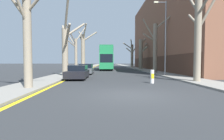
# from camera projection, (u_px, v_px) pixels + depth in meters

# --- Properties ---
(ground_plane) EXTENTS (300.00, 300.00, 0.00)m
(ground_plane) POSITION_uv_depth(u_px,v_px,m) (131.00, 95.00, 8.47)
(ground_plane) COLOR #2B2D30
(sidewalk_left) EXTENTS (2.53, 120.00, 0.12)m
(sidewalk_left) POSITION_uv_depth(u_px,v_px,m) (91.00, 66.00, 58.17)
(sidewalk_left) COLOR gray
(sidewalk_left) RESTS_ON ground
(sidewalk_right) EXTENTS (2.53, 120.00, 0.12)m
(sidewalk_right) POSITION_uv_depth(u_px,v_px,m) (128.00, 66.00, 58.60)
(sidewalk_right) COLOR gray
(sidewalk_right) RESTS_ON ground
(building_facade_right) EXTENTS (10.08, 37.19, 15.13)m
(building_facade_right) POSITION_uv_depth(u_px,v_px,m) (176.00, 31.00, 33.88)
(building_facade_right) COLOR brown
(building_facade_right) RESTS_ON ground
(kerb_line_stripe) EXTENTS (0.24, 120.00, 0.01)m
(kerb_line_stripe) POSITION_uv_depth(u_px,v_px,m) (95.00, 67.00, 58.22)
(kerb_line_stripe) COLOR yellow
(kerb_line_stripe) RESTS_ON ground
(street_tree_left_0) EXTENTS (4.21, 3.77, 7.05)m
(street_tree_left_0) POSITION_uv_depth(u_px,v_px,m) (26.00, 25.00, 9.85)
(street_tree_left_0) COLOR gray
(street_tree_left_0) RESTS_ON ground
(street_tree_left_1) EXTENTS (2.75, 4.60, 7.96)m
(street_tree_left_1) POSITION_uv_depth(u_px,v_px,m) (66.00, 47.00, 18.95)
(street_tree_left_1) COLOR gray
(street_tree_left_1) RESTS_ON ground
(street_tree_left_2) EXTENTS (2.54, 5.01, 7.21)m
(street_tree_left_2) POSITION_uv_depth(u_px,v_px,m) (76.00, 51.00, 26.42)
(street_tree_left_2) COLOR gray
(street_tree_left_2) RESTS_ON ground
(street_tree_left_3) EXTENTS (3.89, 4.06, 8.77)m
(street_tree_left_3) POSITION_uv_depth(u_px,v_px,m) (83.00, 49.00, 34.17)
(street_tree_left_3) COLOR gray
(street_tree_left_3) RESTS_ON ground
(street_tree_right_0) EXTENTS (1.76, 3.52, 7.38)m
(street_tree_right_0) POSITION_uv_depth(u_px,v_px,m) (198.00, 36.00, 13.43)
(street_tree_right_0) COLOR gray
(street_tree_right_0) RESTS_ON ground
(street_tree_right_1) EXTENTS (3.97, 2.70, 8.14)m
(street_tree_right_1) POSITION_uv_depth(u_px,v_px,m) (155.00, 46.00, 25.14)
(street_tree_right_1) COLOR gray
(street_tree_right_1) RESTS_ON ground
(street_tree_right_2) EXTENTS (1.80, 3.06, 6.61)m
(street_tree_right_2) POSITION_uv_depth(u_px,v_px,m) (141.00, 54.00, 35.90)
(street_tree_right_2) COLOR gray
(street_tree_right_2) RESTS_ON ground
(street_tree_right_3) EXTENTS (3.46, 2.66, 7.30)m
(street_tree_right_3) POSITION_uv_depth(u_px,v_px,m) (132.00, 55.00, 46.12)
(street_tree_right_3) COLOR gray
(street_tree_right_3) RESTS_ON ground
(double_decker_bus) EXTENTS (2.47, 10.27, 4.56)m
(double_decker_bus) POSITION_uv_depth(u_px,v_px,m) (106.00, 57.00, 34.88)
(double_decker_bus) COLOR #1E7F47
(double_decker_bus) RESTS_ON ground
(parked_car_0) EXTENTS (1.76, 4.44, 1.29)m
(parked_car_0) POSITION_uv_depth(u_px,v_px,m) (78.00, 72.00, 16.51)
(parked_car_0) COLOR black
(parked_car_0) RESTS_ON ground
(parked_car_1) EXTENTS (1.85, 4.38, 1.33)m
(parked_car_1) POSITION_uv_depth(u_px,v_px,m) (86.00, 69.00, 23.08)
(parked_car_1) COLOR #4C5156
(parked_car_1) RESTS_ON ground
(lamp_post) EXTENTS (1.40, 0.20, 8.23)m
(lamp_post) POSITION_uv_depth(u_px,v_px,m) (165.00, 35.00, 19.14)
(lamp_post) COLOR #4C4F54
(lamp_post) RESTS_ON ground
(traffic_bollard) EXTENTS (0.28, 0.29, 1.01)m
(traffic_bollard) POSITION_uv_depth(u_px,v_px,m) (152.00, 77.00, 13.05)
(traffic_bollard) COLOR white
(traffic_bollard) RESTS_ON ground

